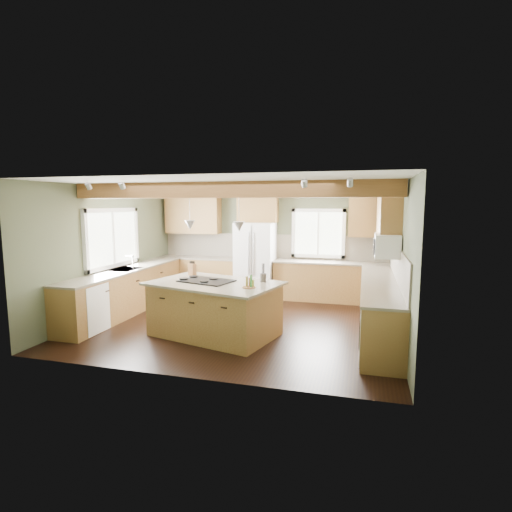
# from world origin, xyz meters

# --- Properties ---
(floor) EXTENTS (5.60, 5.60, 0.00)m
(floor) POSITION_xyz_m (0.00, 0.00, 0.00)
(floor) COLOR black
(floor) RESTS_ON ground
(ceiling) EXTENTS (5.60, 5.60, 0.00)m
(ceiling) POSITION_xyz_m (0.00, 0.00, 2.60)
(ceiling) COLOR silver
(ceiling) RESTS_ON wall_back
(wall_back) EXTENTS (5.60, 0.00, 5.60)m
(wall_back) POSITION_xyz_m (0.00, 2.50, 1.30)
(wall_back) COLOR #4E543B
(wall_back) RESTS_ON ground
(wall_left) EXTENTS (0.00, 5.00, 5.00)m
(wall_left) POSITION_xyz_m (-2.80, 0.00, 1.30)
(wall_left) COLOR #4E543B
(wall_left) RESTS_ON ground
(wall_right) EXTENTS (0.00, 5.00, 5.00)m
(wall_right) POSITION_xyz_m (2.80, 0.00, 1.30)
(wall_right) COLOR #4E543B
(wall_right) RESTS_ON ground
(ceiling_beam) EXTENTS (5.55, 0.26, 0.26)m
(ceiling_beam) POSITION_xyz_m (0.00, -0.79, 2.47)
(ceiling_beam) COLOR brown
(ceiling_beam) RESTS_ON ceiling
(soffit_trim) EXTENTS (5.55, 0.20, 0.10)m
(soffit_trim) POSITION_xyz_m (0.00, 2.40, 2.54)
(soffit_trim) COLOR brown
(soffit_trim) RESTS_ON ceiling
(backsplash_back) EXTENTS (5.58, 0.03, 0.58)m
(backsplash_back) POSITION_xyz_m (0.00, 2.48, 1.21)
(backsplash_back) COLOR brown
(backsplash_back) RESTS_ON wall_back
(backsplash_right) EXTENTS (0.03, 3.70, 0.58)m
(backsplash_right) POSITION_xyz_m (2.78, 0.05, 1.21)
(backsplash_right) COLOR brown
(backsplash_right) RESTS_ON wall_right
(base_cab_back_left) EXTENTS (2.02, 0.60, 0.88)m
(base_cab_back_left) POSITION_xyz_m (-1.79, 2.20, 0.44)
(base_cab_back_left) COLOR brown
(base_cab_back_left) RESTS_ON floor
(counter_back_left) EXTENTS (2.06, 0.64, 0.04)m
(counter_back_left) POSITION_xyz_m (-1.79, 2.20, 0.90)
(counter_back_left) COLOR #4E4639
(counter_back_left) RESTS_ON base_cab_back_left
(base_cab_back_right) EXTENTS (2.62, 0.60, 0.88)m
(base_cab_back_right) POSITION_xyz_m (1.49, 2.20, 0.44)
(base_cab_back_right) COLOR brown
(base_cab_back_right) RESTS_ON floor
(counter_back_right) EXTENTS (2.66, 0.64, 0.04)m
(counter_back_right) POSITION_xyz_m (1.49, 2.20, 0.90)
(counter_back_right) COLOR #4E4639
(counter_back_right) RESTS_ON base_cab_back_right
(base_cab_left) EXTENTS (0.60, 3.70, 0.88)m
(base_cab_left) POSITION_xyz_m (-2.50, 0.05, 0.44)
(base_cab_left) COLOR brown
(base_cab_left) RESTS_ON floor
(counter_left) EXTENTS (0.64, 3.74, 0.04)m
(counter_left) POSITION_xyz_m (-2.50, 0.05, 0.90)
(counter_left) COLOR #4E4639
(counter_left) RESTS_ON base_cab_left
(base_cab_right) EXTENTS (0.60, 3.70, 0.88)m
(base_cab_right) POSITION_xyz_m (2.50, 0.05, 0.44)
(base_cab_right) COLOR brown
(base_cab_right) RESTS_ON floor
(counter_right) EXTENTS (0.64, 3.74, 0.04)m
(counter_right) POSITION_xyz_m (2.50, 0.05, 0.90)
(counter_right) COLOR #4E4639
(counter_right) RESTS_ON base_cab_right
(upper_cab_back_left) EXTENTS (1.40, 0.35, 0.90)m
(upper_cab_back_left) POSITION_xyz_m (-1.99, 2.33, 1.95)
(upper_cab_back_left) COLOR brown
(upper_cab_back_left) RESTS_ON wall_back
(upper_cab_over_fridge) EXTENTS (0.96, 0.35, 0.70)m
(upper_cab_over_fridge) POSITION_xyz_m (-0.30, 2.33, 2.15)
(upper_cab_over_fridge) COLOR brown
(upper_cab_over_fridge) RESTS_ON wall_back
(upper_cab_right) EXTENTS (0.35, 2.20, 0.90)m
(upper_cab_right) POSITION_xyz_m (2.62, 0.90, 1.95)
(upper_cab_right) COLOR brown
(upper_cab_right) RESTS_ON wall_right
(upper_cab_back_corner) EXTENTS (0.90, 0.35, 0.90)m
(upper_cab_back_corner) POSITION_xyz_m (2.30, 2.33, 1.95)
(upper_cab_back_corner) COLOR brown
(upper_cab_back_corner) RESTS_ON wall_back
(window_left) EXTENTS (0.04, 1.60, 1.05)m
(window_left) POSITION_xyz_m (-2.78, 0.05, 1.55)
(window_left) COLOR white
(window_left) RESTS_ON wall_left
(window_back) EXTENTS (1.10, 0.04, 1.00)m
(window_back) POSITION_xyz_m (1.15, 2.48, 1.55)
(window_back) COLOR white
(window_back) RESTS_ON wall_back
(sink) EXTENTS (0.50, 0.65, 0.03)m
(sink) POSITION_xyz_m (-2.50, 0.05, 0.91)
(sink) COLOR #262628
(sink) RESTS_ON counter_left
(faucet) EXTENTS (0.02, 0.02, 0.28)m
(faucet) POSITION_xyz_m (-2.32, 0.05, 1.05)
(faucet) COLOR #B2B2B7
(faucet) RESTS_ON sink
(dishwasher) EXTENTS (0.60, 0.60, 0.84)m
(dishwasher) POSITION_xyz_m (-2.49, -1.25, 0.43)
(dishwasher) COLOR white
(dishwasher) RESTS_ON floor
(oven) EXTENTS (0.60, 0.72, 0.84)m
(oven) POSITION_xyz_m (2.49, -1.25, 0.43)
(oven) COLOR white
(oven) RESTS_ON floor
(microwave) EXTENTS (0.40, 0.70, 0.38)m
(microwave) POSITION_xyz_m (2.58, -0.05, 1.55)
(microwave) COLOR white
(microwave) RESTS_ON wall_right
(pendant_left) EXTENTS (0.18, 0.18, 0.16)m
(pendant_left) POSITION_xyz_m (-0.71, -0.67, 1.88)
(pendant_left) COLOR #B2B2B7
(pendant_left) RESTS_ON ceiling
(pendant_right) EXTENTS (0.18, 0.18, 0.16)m
(pendant_right) POSITION_xyz_m (0.26, -0.91, 1.88)
(pendant_right) COLOR #B2B2B7
(pendant_right) RESTS_ON ceiling
(refrigerator) EXTENTS (0.90, 0.74, 1.80)m
(refrigerator) POSITION_xyz_m (-0.30, 2.12, 0.90)
(refrigerator) COLOR silver
(refrigerator) RESTS_ON floor
(island) EXTENTS (2.25, 1.68, 0.88)m
(island) POSITION_xyz_m (-0.23, -0.79, 0.44)
(island) COLOR brown
(island) RESTS_ON floor
(island_top) EXTENTS (2.41, 1.85, 0.04)m
(island_top) POSITION_xyz_m (-0.23, -0.79, 0.90)
(island_top) COLOR #4E4639
(island_top) RESTS_ON island
(cooktop) EXTENTS (0.99, 0.78, 0.02)m
(cooktop) POSITION_xyz_m (-0.39, -0.75, 0.93)
(cooktop) COLOR black
(cooktop) RESTS_ON island_top
(knife_block) EXTENTS (0.16, 0.14, 0.22)m
(knife_block) POSITION_xyz_m (-0.88, -0.24, 1.03)
(knife_block) COLOR brown
(knife_block) RESTS_ON island_top
(utensil_crock) EXTENTS (0.14, 0.14, 0.14)m
(utensil_crock) POSITION_xyz_m (0.56, -0.53, 0.99)
(utensil_crock) COLOR #3A342E
(utensil_crock) RESTS_ON island_top
(bottle_tray) EXTENTS (0.24, 0.24, 0.20)m
(bottle_tray) POSITION_xyz_m (0.46, -1.05, 1.02)
(bottle_tray) COLOR brown
(bottle_tray) RESTS_ON island_top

